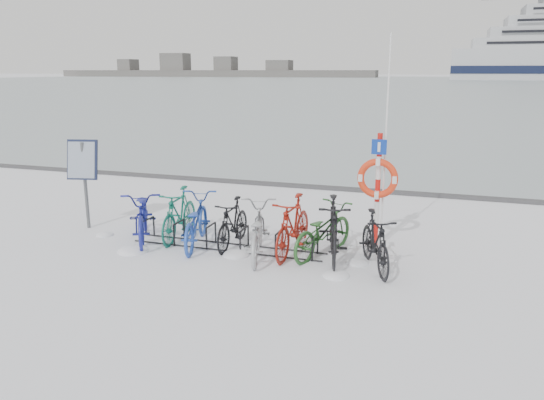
% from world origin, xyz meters
% --- Properties ---
extents(ground, '(900.00, 900.00, 0.00)m').
position_xyz_m(ground, '(0.00, 0.00, 0.00)').
color(ground, white).
rests_on(ground, ground).
extents(ice_sheet, '(400.00, 298.00, 0.02)m').
position_xyz_m(ice_sheet, '(0.00, 155.00, 0.01)').
color(ice_sheet, '#A7B5BD').
rests_on(ice_sheet, ground).
extents(quay_edge, '(400.00, 0.25, 0.10)m').
position_xyz_m(quay_edge, '(0.00, 5.90, 0.05)').
color(quay_edge, '#3F3F42').
rests_on(quay_edge, ground).
extents(bike_rack, '(4.00, 0.48, 0.46)m').
position_xyz_m(bike_rack, '(0.00, 0.00, 0.18)').
color(bike_rack, black).
rests_on(bike_rack, ground).
extents(info_board, '(0.71, 0.40, 2.00)m').
position_xyz_m(info_board, '(-3.55, 0.30, 1.44)').
color(info_board, '#595B5E').
rests_on(info_board, ground).
extents(lifebuoy_station, '(0.80, 0.23, 4.16)m').
position_xyz_m(lifebuoy_station, '(2.80, 1.06, 1.40)').
color(lifebuoy_station, red).
rests_on(lifebuoy_station, ground).
extents(shoreline, '(180.00, 12.00, 9.50)m').
position_xyz_m(shoreline, '(-122.02, 260.00, 2.79)').
color(shoreline, '#484848').
rests_on(shoreline, ground).
extents(bike_0, '(1.73, 2.28, 1.15)m').
position_xyz_m(bike_0, '(-1.90, -0.00, 0.57)').
color(bike_0, navy).
rests_on(bike_0, ground).
extents(bike_1, '(0.70, 1.88, 1.11)m').
position_xyz_m(bike_1, '(-1.23, 0.31, 0.55)').
color(bike_1, '#136953').
rests_on(bike_1, ground).
extents(bike_2, '(1.19, 2.13, 1.06)m').
position_xyz_m(bike_2, '(-0.70, 0.01, 0.53)').
color(bike_2, '#254BB3').
rests_on(bike_2, ground).
extents(bike_3, '(0.50, 1.67, 1.00)m').
position_xyz_m(bike_3, '(0.04, 0.20, 0.50)').
color(bike_3, black).
rests_on(bike_3, ground).
extents(bike_4, '(1.21, 2.12, 1.05)m').
position_xyz_m(bike_4, '(0.71, -0.24, 0.53)').
color(bike_4, '#A1A5A9').
rests_on(bike_4, ground).
extents(bike_5, '(0.64, 1.96, 1.16)m').
position_xyz_m(bike_5, '(1.33, 0.12, 0.58)').
color(bike_5, maroon).
rests_on(bike_5, ground).
extents(bike_6, '(1.28, 2.04, 1.01)m').
position_xyz_m(bike_6, '(1.89, 0.25, 0.51)').
color(bike_6, '#275A26').
rests_on(bike_6, ground).
extents(bike_7, '(1.01, 2.08, 1.20)m').
position_xyz_m(bike_7, '(2.13, 0.05, 0.60)').
color(bike_7, black).
rests_on(bike_7, ground).
extents(bike_8, '(1.14, 1.83, 1.06)m').
position_xyz_m(bike_8, '(2.95, -0.20, 0.53)').
color(bike_8, black).
rests_on(bike_8, ground).
extents(snow_drifts, '(5.87, 2.09, 0.21)m').
position_xyz_m(snow_drifts, '(0.14, -0.18, 0.00)').
color(snow_drifts, white).
rests_on(snow_drifts, ground).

